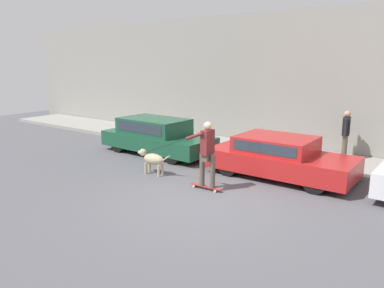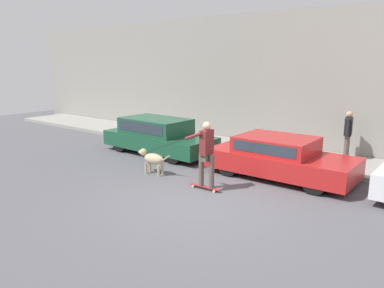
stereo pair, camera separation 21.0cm
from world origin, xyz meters
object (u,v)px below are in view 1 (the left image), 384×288
at_px(parked_car_0, 156,136).
at_px(skateboarder, 207,151).
at_px(parked_car_1, 279,157).
at_px(dog, 152,159).
at_px(pedestrian_with_bag, 346,132).

bearing_deg(parked_car_0, skateboarder, -28.66).
relative_size(parked_car_0, parked_car_1, 1.05).
bearing_deg(parked_car_0, dog, -49.19).
bearing_deg(pedestrian_with_bag, parked_car_0, -165.98).
bearing_deg(skateboarder, parked_car_1, -117.18).
distance_m(parked_car_1, dog, 3.67).
relative_size(parked_car_0, skateboarder, 1.51).
height_order(parked_car_0, skateboarder, skateboarder).
distance_m(dog, pedestrian_with_bag, 6.32).
bearing_deg(dog, pedestrian_with_bag, -133.64).
xyz_separation_m(parked_car_1, skateboarder, (-1.05, -2.14, 0.45)).
bearing_deg(pedestrian_with_bag, parked_car_1, -122.82).
xyz_separation_m(parked_car_0, pedestrian_with_bag, (5.77, 2.74, 0.38)).
bearing_deg(parked_car_1, skateboarder, -115.92).
bearing_deg(parked_car_0, parked_car_1, 1.79).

